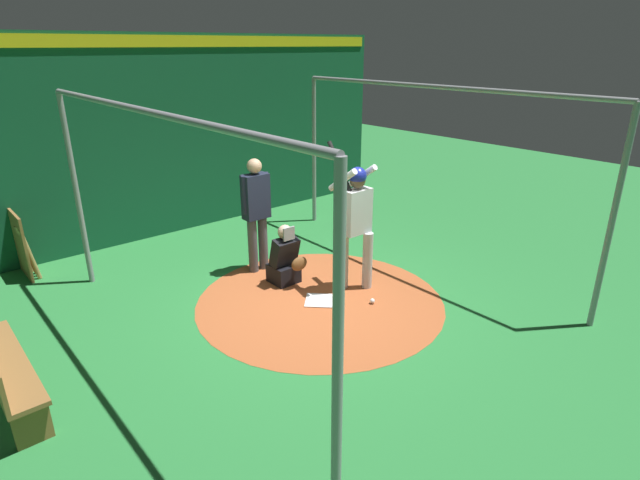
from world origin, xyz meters
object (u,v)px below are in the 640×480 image
object	(u,v)px
bench	(0,364)
baseball_0	(372,301)
batter	(356,216)
home_plate	(320,300)
catcher	(285,260)
umpire	(256,209)
bat_rack	(20,243)

from	to	relation	value
bench	baseball_0	distance (m)	4.55
batter	bench	xyz separation A→B (m)	(-0.44, -4.60, -0.70)
bench	home_plate	bearing A→B (deg)	83.36
catcher	baseball_0	xyz separation A→B (m)	(1.37, 0.52, -0.33)
catcher	bench	distance (m)	3.91
batter	bench	world-z (taller)	batter
home_plate	baseball_0	xyz separation A→B (m)	(0.55, 0.52, 0.03)
umpire	baseball_0	size ratio (longest dim) A/B	25.01
catcher	umpire	size ratio (longest dim) A/B	0.52
bat_rack	baseball_0	world-z (taller)	bat_rack
catcher	umpire	xyz separation A→B (m)	(-0.68, -0.04, 0.68)
home_plate	bench	xyz separation A→B (m)	(-0.45, -3.90, 0.44)
batter	bat_rack	xyz separation A→B (m)	(-3.94, -3.68, -0.66)
home_plate	catcher	xyz separation A→B (m)	(-0.82, -0.00, 0.36)
bat_rack	bench	size ratio (longest dim) A/B	0.62
umpire	bat_rack	bearing A→B (deg)	-129.84
catcher	bat_rack	world-z (taller)	bat_rack
batter	catcher	world-z (taller)	batter
bat_rack	baseball_0	xyz separation A→B (m)	(4.50, 3.50, -0.45)
bat_rack	bench	distance (m)	3.62
umpire	baseball_0	world-z (taller)	umpire
home_plate	bench	size ratio (longest dim) A/B	0.22
bat_rack	home_plate	bearing A→B (deg)	37.02
batter	catcher	size ratio (longest dim) A/B	2.30
home_plate	umpire	xyz separation A→B (m)	(-1.50, -0.04, 1.04)
catcher	baseball_0	bearing A→B (deg)	20.79
bench	baseball_0	world-z (taller)	bench
home_plate	batter	world-z (taller)	batter
umpire	bench	bearing A→B (deg)	-74.84
umpire	batter	bearing A→B (deg)	26.37
catcher	umpire	bearing A→B (deg)	-176.77
home_plate	baseball_0	bearing A→B (deg)	43.33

